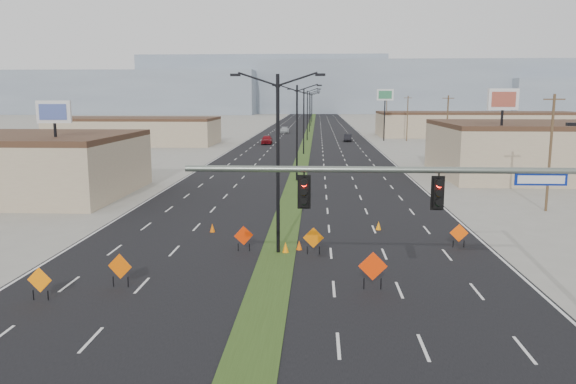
{
  "coord_description": "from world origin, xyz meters",
  "views": [
    {
      "loc": [
        2.21,
        -18.85,
        8.77
      ],
      "look_at": [
        0.46,
        13.92,
        3.2
      ],
      "focal_mm": 35.0,
      "sensor_mm": 36.0,
      "label": 1
    }
  ],
  "objects_px": {
    "streetlight_2": "(304,119)",
    "construction_sign_3": "(313,239)",
    "pole_sign_west": "(54,120)",
    "pole_sign_east_far": "(385,98)",
    "streetlight_5": "(311,108)",
    "car_far": "(285,130)",
    "construction_sign_0": "(40,281)",
    "car_left": "(267,140)",
    "pole_sign_east_near": "(503,107)",
    "construction_sign_5": "(459,234)",
    "cone_2": "(378,226)",
    "car_mid": "(348,138)",
    "cone_0": "(286,248)",
    "construction_sign_1": "(120,268)",
    "construction_sign_2": "(244,237)",
    "streetlight_6": "(312,107)",
    "streetlight_3": "(307,114)",
    "streetlight_1": "(297,129)",
    "streetlight_0": "(278,158)",
    "construction_sign_4": "(373,267)",
    "streetlight_4": "(309,110)",
    "cone_3": "(212,228)",
    "signal_mast": "(488,205)"
  },
  "relations": [
    {
      "from": "car_left",
      "to": "cone_2",
      "type": "height_order",
      "value": "car_left"
    },
    {
      "from": "construction_sign_5",
      "to": "pole_sign_east_far",
      "type": "bearing_deg",
      "value": 88.67
    },
    {
      "from": "streetlight_5",
      "to": "construction_sign_2",
      "type": "distance_m",
      "value": 139.87
    },
    {
      "from": "construction_sign_0",
      "to": "cone_0",
      "type": "distance_m",
      "value": 13.06
    },
    {
      "from": "streetlight_1",
      "to": "pole_sign_east_near",
      "type": "bearing_deg",
      "value": -6.65
    },
    {
      "from": "streetlight_3",
      "to": "construction_sign_3",
      "type": "relative_size",
      "value": 6.42
    },
    {
      "from": "construction_sign_5",
      "to": "streetlight_2",
      "type": "bearing_deg",
      "value": 103.13
    },
    {
      "from": "streetlight_0",
      "to": "car_left",
      "type": "height_order",
      "value": "streetlight_0"
    },
    {
      "from": "streetlight_0",
      "to": "construction_sign_3",
      "type": "distance_m",
      "value": 4.93
    },
    {
      "from": "streetlight_0",
      "to": "cone_3",
      "type": "xyz_separation_m",
      "value": [
        -4.66,
        4.69,
        -5.12
      ]
    },
    {
      "from": "streetlight_5",
      "to": "pole_sign_east_near",
      "type": "distance_m",
      "value": 116.16
    },
    {
      "from": "signal_mast",
      "to": "car_left",
      "type": "height_order",
      "value": "signal_mast"
    },
    {
      "from": "construction_sign_3",
      "to": "pole_sign_east_far",
      "type": "xyz_separation_m",
      "value": [
        13.51,
        83.63,
        7.56
      ]
    },
    {
      "from": "streetlight_6",
      "to": "construction_sign_1",
      "type": "xyz_separation_m",
      "value": [
        -6.94,
        -174.21,
        -4.48
      ]
    },
    {
      "from": "pole_sign_east_far",
      "to": "construction_sign_5",
      "type": "bearing_deg",
      "value": -100.37
    },
    {
      "from": "signal_mast",
      "to": "cone_3",
      "type": "bearing_deg",
      "value": 131.97
    },
    {
      "from": "signal_mast",
      "to": "construction_sign_3",
      "type": "distance_m",
      "value": 12.38
    },
    {
      "from": "construction_sign_1",
      "to": "construction_sign_2",
      "type": "height_order",
      "value": "construction_sign_1"
    },
    {
      "from": "pole_sign_east_near",
      "to": "construction_sign_0",
      "type": "bearing_deg",
      "value": -142.4
    },
    {
      "from": "car_mid",
      "to": "cone_0",
      "type": "relative_size",
      "value": 6.67
    },
    {
      "from": "streetlight_6",
      "to": "pole_sign_east_near",
      "type": "relative_size",
      "value": 1.05
    },
    {
      "from": "construction_sign_1",
      "to": "construction_sign_0",
      "type": "bearing_deg",
      "value": -135.55
    },
    {
      "from": "construction_sign_4",
      "to": "cone_3",
      "type": "height_order",
      "value": "construction_sign_4"
    },
    {
      "from": "streetlight_2",
      "to": "construction_sign_3",
      "type": "bearing_deg",
      "value": -87.96
    },
    {
      "from": "streetlight_5",
      "to": "car_mid",
      "type": "bearing_deg",
      "value": -81.96
    },
    {
      "from": "streetlight_3",
      "to": "streetlight_6",
      "type": "bearing_deg",
      "value": 90.0
    },
    {
      "from": "car_mid",
      "to": "cone_0",
      "type": "xyz_separation_m",
      "value": [
        -7.75,
        -82.16,
        -0.39
      ]
    },
    {
      "from": "streetlight_6",
      "to": "car_mid",
      "type": "relative_size",
      "value": 2.32
    },
    {
      "from": "construction_sign_5",
      "to": "construction_sign_0",
      "type": "bearing_deg",
      "value": -152.15
    },
    {
      "from": "streetlight_3",
      "to": "cone_0",
      "type": "height_order",
      "value": "streetlight_3"
    },
    {
      "from": "pole_sign_east_far",
      "to": "streetlight_5",
      "type": "bearing_deg",
      "value": 98.44
    },
    {
      "from": "streetlight_3",
      "to": "pole_sign_east_near",
      "type": "height_order",
      "value": "streetlight_3"
    },
    {
      "from": "streetlight_6",
      "to": "cone_2",
      "type": "height_order",
      "value": "streetlight_6"
    },
    {
      "from": "streetlight_2",
      "to": "cone_0",
      "type": "height_order",
      "value": "streetlight_2"
    },
    {
      "from": "streetlight_0",
      "to": "construction_sign_1",
      "type": "height_order",
      "value": "streetlight_0"
    },
    {
      "from": "cone_0",
      "to": "construction_sign_3",
      "type": "bearing_deg",
      "value": -7.41
    },
    {
      "from": "pole_sign_east_near",
      "to": "construction_sign_4",
      "type": "bearing_deg",
      "value": -126.83
    },
    {
      "from": "car_left",
      "to": "construction_sign_1",
      "type": "height_order",
      "value": "car_left"
    },
    {
      "from": "streetlight_5",
      "to": "construction_sign_0",
      "type": "relative_size",
      "value": 6.7
    },
    {
      "from": "car_far",
      "to": "construction_sign_0",
      "type": "xyz_separation_m",
      "value": [
        -3.85,
        -114.96,
        0.13
      ]
    },
    {
      "from": "construction_sign_1",
      "to": "construction_sign_5",
      "type": "distance_m",
      "value": 19.17
    },
    {
      "from": "streetlight_2",
      "to": "pole_sign_west",
      "type": "xyz_separation_m",
      "value": [
        -19.56,
        -41.33,
        1.44
      ]
    },
    {
      "from": "construction_sign_3",
      "to": "construction_sign_5",
      "type": "relative_size",
      "value": 1.09
    },
    {
      "from": "pole_sign_east_near",
      "to": "car_left",
      "type": "bearing_deg",
      "value": 108.74
    },
    {
      "from": "construction_sign_5",
      "to": "cone_3",
      "type": "height_order",
      "value": "construction_sign_5"
    },
    {
      "from": "car_left",
      "to": "car_mid",
      "type": "relative_size",
      "value": 1.12
    },
    {
      "from": "streetlight_6",
      "to": "pole_sign_east_near",
      "type": "height_order",
      "value": "streetlight_6"
    },
    {
      "from": "streetlight_4",
      "to": "streetlight_6",
      "type": "height_order",
      "value": "same"
    },
    {
      "from": "cone_0",
      "to": "pole_sign_west",
      "type": "height_order",
      "value": "pole_sign_west"
    },
    {
      "from": "car_left",
      "to": "pole_sign_east_near",
      "type": "xyz_separation_m",
      "value": [
        27.67,
        -48.97,
        7.0
      ]
    }
  ]
}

